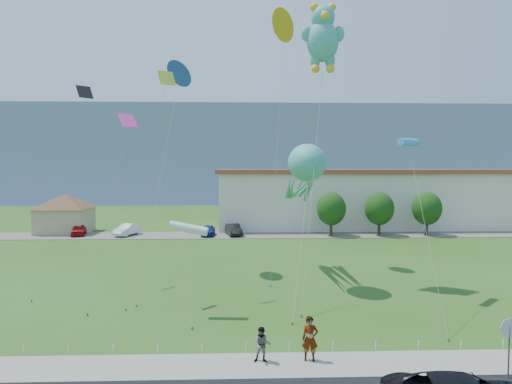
% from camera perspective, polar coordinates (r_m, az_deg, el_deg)
% --- Properties ---
extents(ground, '(160.00, 160.00, 0.00)m').
position_cam_1_polar(ground, '(23.34, 1.27, -18.26)').
color(ground, '#2D4C15').
rests_on(ground, ground).
extents(sidewalk, '(80.00, 2.50, 0.10)m').
position_cam_1_polar(sidewalk, '(20.79, 1.73, -20.89)').
color(sidewalk, gray).
rests_on(sidewalk, ground).
extents(parking_strip, '(70.00, 6.00, 0.06)m').
position_cam_1_polar(parking_strip, '(57.35, -0.73, -5.39)').
color(parking_strip, '#59544C').
rests_on(parking_strip, ground).
extents(hill_ridge, '(160.00, 50.00, 25.00)m').
position_cam_1_polar(hill_ridge, '(141.76, -1.50, 4.72)').
color(hill_ridge, gray).
rests_on(hill_ridge, ground).
extents(pavilion, '(9.20, 9.20, 5.00)m').
position_cam_1_polar(pavilion, '(64.12, -22.79, -2.04)').
color(pavilion, tan).
rests_on(pavilion, ground).
extents(warehouse, '(61.00, 15.00, 8.20)m').
position_cam_1_polar(warehouse, '(71.26, 20.49, -0.61)').
color(warehouse, beige).
rests_on(warehouse, ground).
extents(stop_sign, '(0.80, 0.07, 2.50)m').
position_cam_1_polar(stop_sign, '(21.58, 29.11, -15.19)').
color(stop_sign, slate).
rests_on(stop_sign, ground).
extents(rope_fence, '(26.05, 0.05, 0.50)m').
position_cam_1_polar(rope_fence, '(22.04, 1.47, -18.88)').
color(rope_fence, white).
rests_on(rope_fence, ground).
extents(tree_near, '(3.60, 3.60, 5.47)m').
position_cam_1_polar(tree_near, '(57.06, 9.38, -2.08)').
color(tree_near, '#3F2B19').
rests_on(tree_near, ground).
extents(tree_mid, '(3.60, 3.60, 5.47)m').
position_cam_1_polar(tree_mid, '(58.54, 15.15, -2.02)').
color(tree_mid, '#3F2B19').
rests_on(tree_mid, ground).
extents(tree_far, '(3.60, 3.60, 5.47)m').
position_cam_1_polar(tree_far, '(60.58, 20.59, -1.94)').
color(tree_far, '#3F2B19').
rests_on(tree_far, ground).
extents(pedestrian_left, '(0.73, 0.50, 1.94)m').
position_cam_1_polar(pedestrian_left, '(20.91, 6.77, -17.74)').
color(pedestrian_left, gray).
rests_on(pedestrian_left, sidewalk).
extents(pedestrian_right, '(0.80, 0.66, 1.52)m').
position_cam_1_polar(pedestrian_right, '(20.71, 0.79, -18.55)').
color(pedestrian_right, gray).
rests_on(pedestrian_right, sidewalk).
extents(parked_car_red, '(2.48, 4.31, 1.38)m').
position_cam_1_polar(parked_car_red, '(61.03, -21.28, -4.41)').
color(parked_car_red, '#AF1516').
rests_on(parked_car_red, parking_strip).
extents(parked_car_silver, '(2.87, 4.63, 1.44)m').
position_cam_1_polar(parked_car_silver, '(58.91, -15.80, -4.55)').
color(parked_car_silver, silver).
rests_on(parked_car_silver, parking_strip).
extents(parked_car_blue, '(1.70, 3.86, 1.29)m').
position_cam_1_polar(parked_car_blue, '(56.85, -6.00, -4.79)').
color(parked_car_blue, navy).
rests_on(parked_car_blue, parking_strip).
extents(parked_car_black, '(2.34, 4.51, 1.41)m').
position_cam_1_polar(parked_car_black, '(56.88, -2.83, -4.71)').
color(parked_car_black, black).
rests_on(parked_car_black, parking_strip).
extents(octopus_kite, '(3.25, 14.90, 10.15)m').
position_cam_1_polar(octopus_kite, '(33.50, 6.01, 2.23)').
color(octopus_kite, teal).
rests_on(octopus_kite, ground).
extents(teddy_bear_kite, '(4.26, 9.50, 20.49)m').
position_cam_1_polar(teddy_bear_kite, '(35.58, 8.35, 18.71)').
color(teddy_bear_kite, teal).
rests_on(teddy_bear_kite, ground).
extents(small_kite_orange, '(2.60, 9.38, 21.65)m').
position_cam_1_polar(small_kite_orange, '(42.26, 3.35, 19.40)').
color(small_kite_orange, gold).
rests_on(small_kite_orange, ground).
extents(small_kite_white, '(0.74, 3.74, 5.44)m').
position_cam_1_polar(small_kite_white, '(26.49, -8.43, -4.59)').
color(small_kite_white, silver).
rests_on(small_kite_white, ground).
extents(small_kite_pink, '(2.36, 4.03, 11.88)m').
position_cam_1_polar(small_kite_pink, '(29.92, -16.20, 6.19)').
color(small_kite_pink, '#FD38BC').
rests_on(small_kite_pink, ground).
extents(small_kite_blue, '(2.31, 11.19, 16.86)m').
position_cam_1_polar(small_kite_blue, '(38.81, -9.66, 13.86)').
color(small_kite_blue, blue).
rests_on(small_kite_blue, ground).
extents(small_kite_cyan, '(1.15, 9.23, 10.58)m').
position_cam_1_polar(small_kite_cyan, '(31.49, 18.58, 5.76)').
color(small_kite_cyan, '#3793F8').
rests_on(small_kite_cyan, ground).
extents(small_kite_yellow, '(2.62, 4.67, 14.87)m').
position_cam_1_polar(small_kite_yellow, '(31.02, -11.68, 10.66)').
color(small_kite_yellow, '#ABC02D').
rests_on(small_kite_yellow, ground).
extents(small_kite_black, '(2.43, 6.22, 14.48)m').
position_cam_1_polar(small_kite_black, '(35.79, -21.28, 8.94)').
color(small_kite_black, black).
rests_on(small_kite_black, ground).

